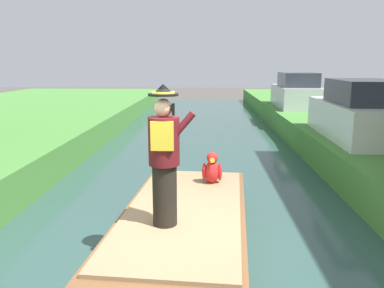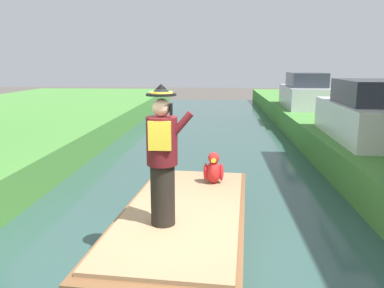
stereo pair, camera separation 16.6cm
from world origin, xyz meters
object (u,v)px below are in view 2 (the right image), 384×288
object	(u,v)px
parrot_plush	(214,170)
parked_car_white	(368,114)
boat	(184,227)
parked_car_silver	(305,93)
person_pirate	(162,156)

from	to	relation	value
parrot_plush	parked_car_white	size ratio (longest dim) A/B	0.14
boat	parrot_plush	bearing A→B (deg)	70.45
parked_car_white	parrot_plush	bearing A→B (deg)	-138.85
boat	parked_car_white	distance (m)	6.41
boat	parked_car_white	size ratio (longest dim) A/B	1.07
parrot_plush	parked_car_silver	xyz separation A→B (m)	(3.89, 10.57, 0.57)
boat	parked_car_silver	world-z (taller)	parked_car_silver
parrot_plush	parked_car_white	bearing A→B (deg)	41.15
parked_car_silver	person_pirate	bearing A→B (deg)	-110.10
person_pirate	parked_car_silver	bearing A→B (deg)	64.65
parked_car_white	parked_car_silver	size ratio (longest dim) A/B	1.00
parked_car_white	person_pirate	bearing A→B (deg)	-131.03
boat	parked_car_silver	xyz separation A→B (m)	(4.32, 11.79, 1.13)
person_pirate	parked_car_white	distance (m)	6.90
boat	parked_car_silver	distance (m)	12.60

